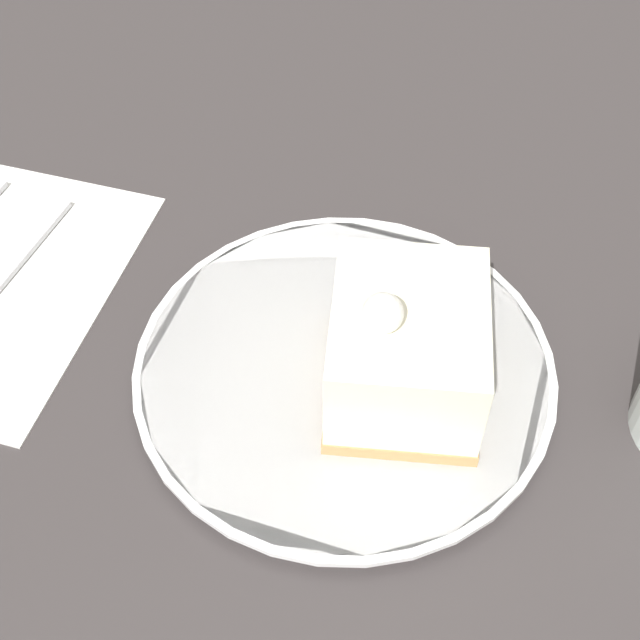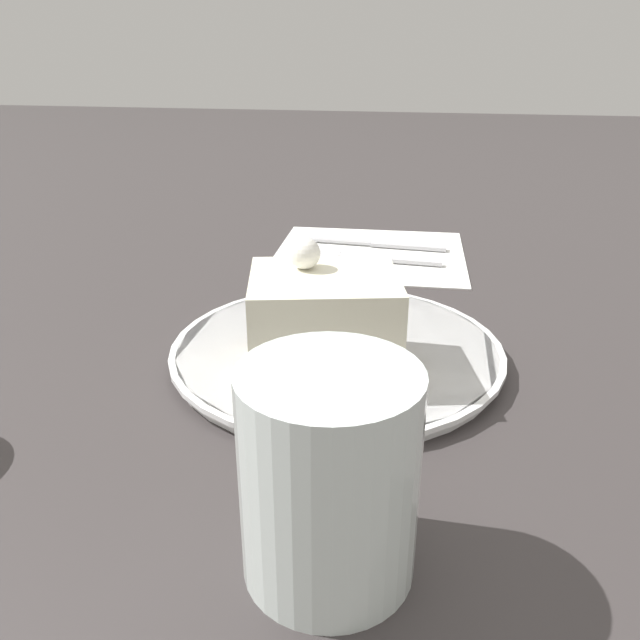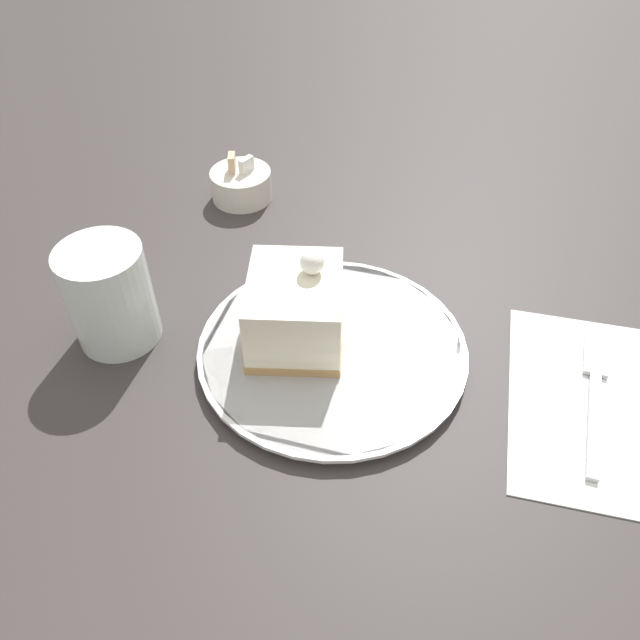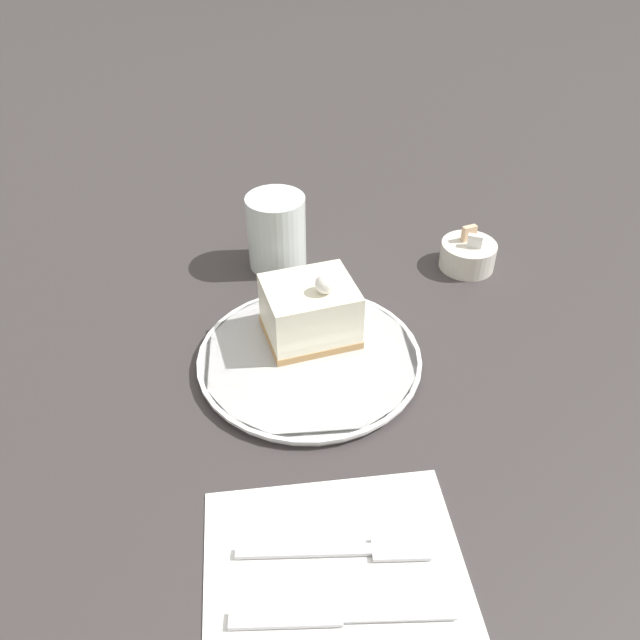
% 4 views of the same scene
% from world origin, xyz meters
% --- Properties ---
extents(ground_plane, '(4.00, 4.00, 0.00)m').
position_xyz_m(ground_plane, '(0.00, 0.00, 0.00)').
color(ground_plane, '#383333').
extents(plate, '(0.26, 0.26, 0.01)m').
position_xyz_m(plate, '(0.01, -0.01, 0.01)').
color(plate, white).
rests_on(plate, ground_plane).
extents(cake_slice, '(0.11, 0.12, 0.09)m').
position_xyz_m(cake_slice, '(-0.03, -0.00, 0.05)').
color(cake_slice, '#AD8451').
rests_on(cake_slice, plate).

